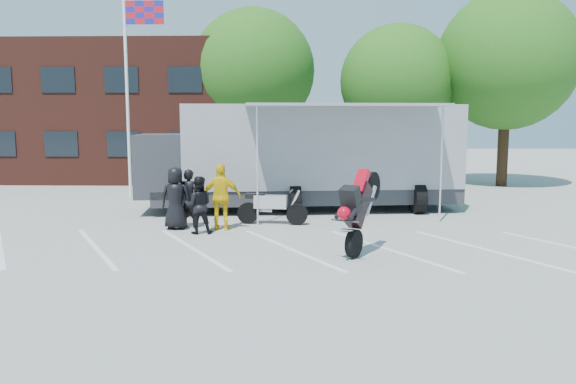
{
  "coord_description": "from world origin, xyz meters",
  "views": [
    {
      "loc": [
        0.55,
        -12.44,
        3.13
      ],
      "look_at": [
        0.14,
        1.8,
        1.3
      ],
      "focal_mm": 35.0,
      "sensor_mm": 36.0,
      "label": 1
    }
  ],
  "objects_px": {
    "tree_mid": "(397,82)",
    "tree_right": "(507,61)",
    "parked_motorcycle": "(272,224)",
    "spectator_leather_a": "(176,198)",
    "tree_left": "(253,71)",
    "spectator_leather_b": "(189,198)",
    "spectator_leather_c": "(199,205)",
    "spectator_hivis": "(222,197)",
    "stunt_bike_rider": "(367,252)",
    "transporter_truck": "(306,210)",
    "flagpole": "(133,71)"
  },
  "relations": [
    {
      "from": "tree_right",
      "to": "spectator_leather_b",
      "type": "bearing_deg",
      "value": -139.72
    },
    {
      "from": "flagpole",
      "to": "tree_mid",
      "type": "distance_m",
      "value": 12.31
    },
    {
      "from": "stunt_bike_rider",
      "to": "spectator_leather_c",
      "type": "xyz_separation_m",
      "value": [
        -4.42,
        2.08,
        0.8
      ]
    },
    {
      "from": "transporter_truck",
      "to": "spectator_leather_c",
      "type": "distance_m",
      "value": 5.26
    },
    {
      "from": "spectator_leather_a",
      "to": "spectator_leather_c",
      "type": "relative_size",
      "value": 1.12
    },
    {
      "from": "flagpole",
      "to": "stunt_bike_rider",
      "type": "bearing_deg",
      "value": -48.18
    },
    {
      "from": "parked_motorcycle",
      "to": "stunt_bike_rider",
      "type": "relative_size",
      "value": 1.02
    },
    {
      "from": "tree_right",
      "to": "transporter_truck",
      "type": "height_order",
      "value": "tree_right"
    },
    {
      "from": "transporter_truck",
      "to": "stunt_bike_rider",
      "type": "xyz_separation_m",
      "value": [
        1.41,
        -6.32,
        0.0
      ]
    },
    {
      "from": "spectator_leather_a",
      "to": "spectator_leather_c",
      "type": "bearing_deg",
      "value": 143.16
    },
    {
      "from": "tree_mid",
      "to": "transporter_truck",
      "type": "xyz_separation_m",
      "value": [
        -4.35,
        -7.96,
        -4.94
      ]
    },
    {
      "from": "stunt_bike_rider",
      "to": "spectator_leather_b",
      "type": "distance_m",
      "value": 5.73
    },
    {
      "from": "tree_right",
      "to": "spectator_leather_c",
      "type": "height_order",
      "value": "tree_right"
    },
    {
      "from": "tree_left",
      "to": "tree_right",
      "type": "distance_m",
      "value": 12.1
    },
    {
      "from": "parked_motorcycle",
      "to": "tree_right",
      "type": "bearing_deg",
      "value": -39.12
    },
    {
      "from": "tree_mid",
      "to": "spectator_leather_c",
      "type": "xyz_separation_m",
      "value": [
        -7.36,
        -12.2,
        -4.15
      ]
    },
    {
      "from": "parked_motorcycle",
      "to": "spectator_hivis",
      "type": "distance_m",
      "value": 1.92
    },
    {
      "from": "parked_motorcycle",
      "to": "spectator_leather_a",
      "type": "xyz_separation_m",
      "value": [
        -2.74,
        -0.81,
        0.9
      ]
    },
    {
      "from": "spectator_leather_a",
      "to": "spectator_leather_c",
      "type": "xyz_separation_m",
      "value": [
        0.77,
        -0.63,
        -0.1
      ]
    },
    {
      "from": "tree_right",
      "to": "stunt_bike_rider",
      "type": "relative_size",
      "value": 4.23
    },
    {
      "from": "parked_motorcycle",
      "to": "spectator_leather_b",
      "type": "xyz_separation_m",
      "value": [
        -2.39,
        -0.58,
        0.86
      ]
    },
    {
      "from": "tree_right",
      "to": "spectator_leather_b",
      "type": "distance_m",
      "value": 17.5
    },
    {
      "from": "parked_motorcycle",
      "to": "spectator_leather_b",
      "type": "bearing_deg",
      "value": 109.85
    },
    {
      "from": "stunt_bike_rider",
      "to": "tree_mid",
      "type": "bearing_deg",
      "value": 108.89
    },
    {
      "from": "tree_right",
      "to": "spectator_hivis",
      "type": "bearing_deg",
      "value": -136.56
    },
    {
      "from": "tree_right",
      "to": "spectator_leather_c",
      "type": "bearing_deg",
      "value": -136.57
    },
    {
      "from": "parked_motorcycle",
      "to": "spectator_leather_a",
      "type": "bearing_deg",
      "value": 112.66
    },
    {
      "from": "spectator_leather_a",
      "to": "spectator_hivis",
      "type": "xyz_separation_m",
      "value": [
        1.34,
        -0.1,
        0.06
      ]
    },
    {
      "from": "parked_motorcycle",
      "to": "spectator_leather_b",
      "type": "relative_size",
      "value": 1.27
    },
    {
      "from": "spectator_hivis",
      "to": "spectator_leather_b",
      "type": "bearing_deg",
      "value": -19.64
    },
    {
      "from": "tree_left",
      "to": "spectator_leather_c",
      "type": "bearing_deg",
      "value": -91.56
    },
    {
      "from": "transporter_truck",
      "to": "spectator_leather_b",
      "type": "height_order",
      "value": "transporter_truck"
    },
    {
      "from": "flagpole",
      "to": "tree_mid",
      "type": "bearing_deg",
      "value": 23.97
    },
    {
      "from": "transporter_truck",
      "to": "spectator_hivis",
      "type": "distance_m",
      "value": 4.54
    },
    {
      "from": "transporter_truck",
      "to": "spectator_leather_a",
      "type": "relative_size",
      "value": 6.37
    },
    {
      "from": "spectator_leather_b",
      "to": "spectator_leather_c",
      "type": "height_order",
      "value": "spectator_leather_b"
    },
    {
      "from": "tree_left",
      "to": "spectator_leather_b",
      "type": "distance_m",
      "value": 13.23
    },
    {
      "from": "tree_left",
      "to": "spectator_hivis",
      "type": "bearing_deg",
      "value": -89.08
    },
    {
      "from": "flagpole",
      "to": "spectator_leather_c",
      "type": "relative_size",
      "value": 5.01
    },
    {
      "from": "transporter_truck",
      "to": "stunt_bike_rider",
      "type": "distance_m",
      "value": 6.47
    },
    {
      "from": "tree_right",
      "to": "transporter_truck",
      "type": "xyz_separation_m",
      "value": [
        -9.35,
        -7.46,
        -5.88
      ]
    },
    {
      "from": "flagpole",
      "to": "parked_motorcycle",
      "type": "distance_m",
      "value": 9.64
    },
    {
      "from": "tree_right",
      "to": "stunt_bike_rider",
      "type": "distance_m",
      "value": 16.96
    },
    {
      "from": "tree_mid",
      "to": "tree_right",
      "type": "relative_size",
      "value": 0.84
    },
    {
      "from": "parked_motorcycle",
      "to": "stunt_bike_rider",
      "type": "height_order",
      "value": "stunt_bike_rider"
    },
    {
      "from": "tree_left",
      "to": "stunt_bike_rider",
      "type": "xyz_separation_m",
      "value": [
        4.06,
        -15.28,
        -5.57
      ]
    },
    {
      "from": "stunt_bike_rider",
      "to": "spectator_leather_b",
      "type": "xyz_separation_m",
      "value": [
        -4.85,
        2.94,
        0.86
      ]
    },
    {
      "from": "transporter_truck",
      "to": "spectator_hivis",
      "type": "bearing_deg",
      "value": -129.81
    },
    {
      "from": "spectator_leather_c",
      "to": "spectator_hivis",
      "type": "height_order",
      "value": "spectator_hivis"
    },
    {
      "from": "flagpole",
      "to": "spectator_hivis",
      "type": "height_order",
      "value": "flagpole"
    }
  ]
}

